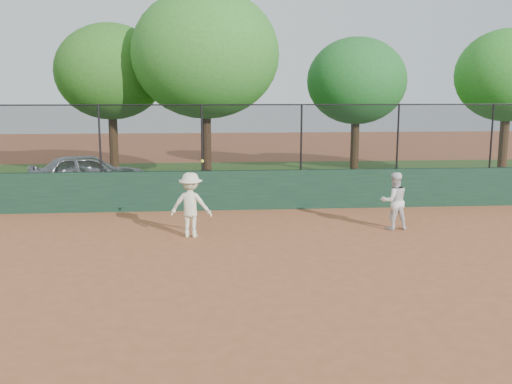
{
  "coord_description": "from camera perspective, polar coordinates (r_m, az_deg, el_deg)",
  "views": [
    {
      "loc": [
        -0.32,
        -11.11,
        3.53
      ],
      "look_at": [
        0.8,
        2.2,
        1.2
      ],
      "focal_mm": 40.0,
      "sensor_mm": 36.0,
      "label": 1
    }
  ],
  "objects": [
    {
      "name": "parked_car",
      "position": [
        21.32,
        -16.43,
        1.86
      ],
      "size": [
        4.36,
        2.54,
        1.4
      ],
      "primitive_type": "imported",
      "rotation": [
        0.0,
        0.0,
        1.8
      ],
      "color": "#B0B5BA",
      "rests_on": "ground"
    },
    {
      "name": "back_wall",
      "position": [
        17.36,
        -3.69,
        0.16
      ],
      "size": [
        26.0,
        0.2,
        1.2
      ],
      "primitive_type": "cube",
      "color": "#1A3A27",
      "rests_on": "ground"
    },
    {
      "name": "tree_3",
      "position": [
        24.98,
        10.02,
        10.86
      ],
      "size": [
        4.24,
        3.86,
        5.86
      ],
      "color": "#3F2815",
      "rests_on": "ground"
    },
    {
      "name": "tree_2",
      "position": [
        22.24,
        -5.07,
        13.54
      ],
      "size": [
        5.63,
        5.12,
        7.4
      ],
      "color": "#422917",
      "rests_on": "ground"
    },
    {
      "name": "tree_4",
      "position": [
        24.88,
        23.94,
        10.59
      ],
      "size": [
        4.19,
        3.81,
        6.02
      ],
      "color": "#4D301B",
      "rests_on": "ground"
    },
    {
      "name": "tree_1",
      "position": [
        24.06,
        -14.33,
        11.55
      ],
      "size": [
        4.43,
        4.03,
        6.28
      ],
      "color": "#472E18",
      "rests_on": "ground"
    },
    {
      "name": "fence_assembly",
      "position": [
        17.16,
        -3.84,
        5.55
      ],
      "size": [
        26.0,
        0.06,
        2.0
      ],
      "color": "black",
      "rests_on": "back_wall"
    },
    {
      "name": "ground",
      "position": [
        11.66,
        -3.04,
        -7.74
      ],
      "size": [
        80.0,
        80.0,
        0.0
      ],
      "primitive_type": "plane",
      "color": "#AC5C37",
      "rests_on": "ground"
    },
    {
      "name": "player_second",
      "position": [
        15.25,
        13.64,
        -0.88
      ],
      "size": [
        0.77,
        0.63,
        1.51
      ],
      "primitive_type": "imported",
      "rotation": [
        0.0,
        0.0,
        3.22
      ],
      "color": "white",
      "rests_on": "ground"
    },
    {
      "name": "grass_strip",
      "position": [
        23.38,
        -3.98,
        1.2
      ],
      "size": [
        36.0,
        12.0,
        0.01
      ],
      "primitive_type": "cube",
      "color": "#284E18",
      "rests_on": "ground"
    },
    {
      "name": "player_main",
      "position": [
        14.13,
        -6.53,
        -1.29
      ],
      "size": [
        1.15,
        0.81,
        1.96
      ],
      "color": "#E9E8C5",
      "rests_on": "ground"
    }
  ]
}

